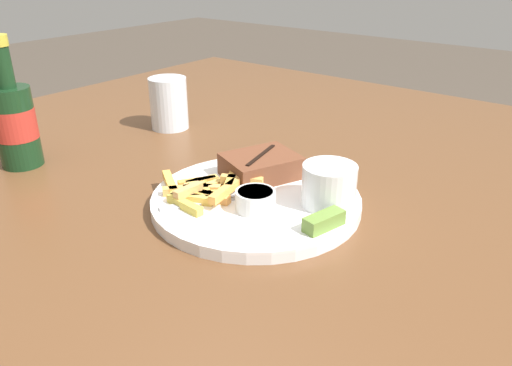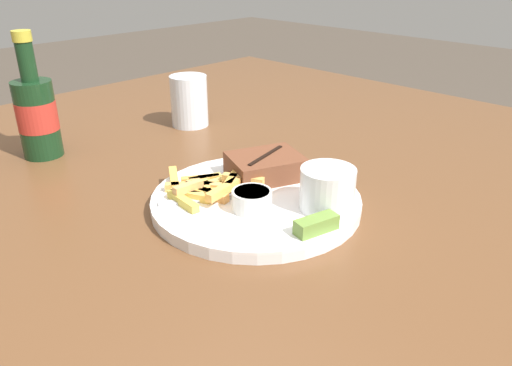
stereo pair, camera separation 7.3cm
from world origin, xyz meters
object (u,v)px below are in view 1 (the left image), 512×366
Objects in this scene: dinner_plate at (256,201)px; drinking_glass at (169,103)px; fork_utensil at (202,203)px; beer_bottle at (15,122)px; steak_portion at (261,166)px; pickle_spear at (324,221)px; dipping_sauce_cup at (255,199)px; coleslaw_cup at (329,183)px.

drinking_glass reaches higher than dinner_plate.
beer_bottle reaches higher than fork_utensil.
beer_bottle reaches higher than steak_portion.
drinking_glass is at bearing 86.08° from fork_utensil.
dinner_plate is 2.27× the size of steak_portion.
drinking_glass is at bearing -10.58° from beer_bottle.
dinner_plate is 0.07m from steak_portion.
pickle_spear is at bearing -98.91° from dinner_plate.
fork_utensil is at bearing 176.27° from steak_portion.
dinner_plate is 5.53× the size of dipping_sauce_cup.
steak_portion is 0.61× the size of beer_bottle.
fork_utensil is at bearing 105.84° from pickle_spear.
beer_bottle reaches higher than pickle_spear.
dinner_plate is 0.08m from fork_utensil.
pickle_spear is at bearing -41.55° from fork_utensil.
fork_utensil is at bearing -126.53° from drinking_glass.
coleslaw_cup is 0.71× the size of drinking_glass.
dipping_sauce_cup is at bearing -142.99° from dinner_plate.
steak_portion is 0.43m from beer_bottle.
beer_bottle reaches higher than coleslaw_cup.
dipping_sauce_cup is 0.47× the size of fork_utensil.
drinking_glass is (0.30, -0.06, -0.03)m from beer_bottle.
steak_portion is 0.18m from pickle_spear.
dipping_sauce_cup is 0.44m from drinking_glass.
dipping_sauce_cup is at bearing 136.82° from coleslaw_cup.
beer_bottle is 0.31m from drinking_glass.
fork_utensil is (-0.13, 0.01, -0.02)m from steak_portion.
fork_utensil is at bearing 115.43° from dipping_sauce_cup.
steak_portion is 1.78× the size of coleslaw_cup.
fork_utensil is (-0.07, 0.04, 0.01)m from dinner_plate.
steak_portion is 0.11m from dipping_sauce_cup.
pickle_spear is (-0.06, -0.03, -0.02)m from coleslaw_cup.
pickle_spear is at bearing -153.78° from coleslaw_cup.
drinking_glass reaches higher than steak_portion.
pickle_spear is 0.53m from drinking_glass.
beer_bottle is (-0.10, 0.45, 0.05)m from dipping_sauce_cup.
dipping_sauce_cup is (-0.09, -0.06, -0.00)m from steak_portion.
steak_portion is 0.14m from coleslaw_cup.
coleslaw_cup is at bearing -105.51° from drinking_glass.
beer_bottle is at bearing 108.29° from coleslaw_cup.
dipping_sauce_cup is 0.25× the size of beer_bottle.
pickle_spear is (-0.08, -0.16, -0.01)m from steak_portion.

